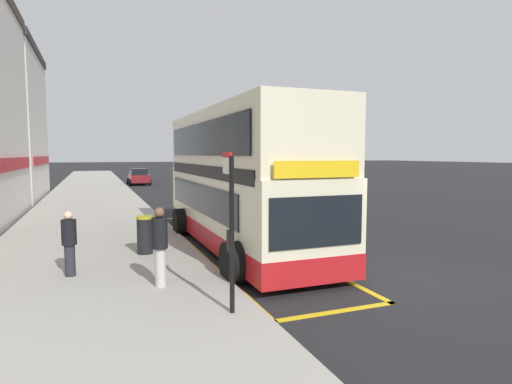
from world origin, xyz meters
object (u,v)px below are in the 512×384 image
(double_decker_bus, at_px, (240,184))
(parked_car_maroon_far, at_px, (139,177))
(pedestrian_further_back, at_px, (160,243))
(parked_car_maroon_kerbside, at_px, (265,191))
(parked_car_grey_ahead, at_px, (196,173))
(litter_bin, at_px, (145,235))
(bus_stop_sign, at_px, (231,220))
(pedestrian_waiting_near_sign, at_px, (69,241))

(double_decker_bus, xyz_separation_m, parked_car_maroon_far, (-0.20, 30.39, -1.26))
(double_decker_bus, relative_size, pedestrian_further_back, 5.79)
(parked_car_maroon_kerbside, bearing_deg, parked_car_grey_ahead, -91.59)
(double_decker_bus, xyz_separation_m, parked_car_grey_ahead, (7.22, 37.16, -1.26))
(pedestrian_further_back, bearing_deg, double_decker_bus, 49.72)
(pedestrian_further_back, xyz_separation_m, litter_bin, (0.04, 3.27, -0.40))
(parked_car_maroon_kerbside, height_order, parked_car_maroon_far, same)
(bus_stop_sign, relative_size, pedestrian_waiting_near_sign, 1.88)
(bus_stop_sign, relative_size, parked_car_maroon_kerbside, 0.70)
(double_decker_bus, bearing_deg, litter_bin, -172.66)
(parked_car_maroon_far, bearing_deg, double_decker_bus, 90.62)
(parked_car_maroon_kerbside, xyz_separation_m, pedestrian_waiting_near_sign, (-10.28, -12.74, 0.18))
(pedestrian_waiting_near_sign, distance_m, litter_bin, 2.58)
(parked_car_maroon_kerbside, distance_m, pedestrian_further_back, 16.60)
(pedestrian_further_back, distance_m, litter_bin, 3.30)
(parked_car_maroon_kerbside, bearing_deg, litter_bin, 55.49)
(bus_stop_sign, bearing_deg, parked_car_maroon_kerbside, 65.55)
(parked_car_maroon_far, xyz_separation_m, pedestrian_waiting_near_sign, (-4.81, -32.48, 0.18))
(parked_car_grey_ahead, bearing_deg, litter_bin, -107.96)
(double_decker_bus, bearing_deg, bus_stop_sign, -110.63)
(parked_car_grey_ahead, height_order, pedestrian_further_back, pedestrian_further_back)
(litter_bin, bearing_deg, parked_car_maroon_far, 84.66)
(pedestrian_waiting_near_sign, bearing_deg, parked_car_maroon_kerbside, 51.09)
(bus_stop_sign, xyz_separation_m, parked_car_grey_ahead, (9.34, 42.79, -1.04))
(pedestrian_waiting_near_sign, bearing_deg, litter_bin, 41.30)
(parked_car_grey_ahead, bearing_deg, pedestrian_waiting_near_sign, -109.93)
(pedestrian_further_back, bearing_deg, parked_car_maroon_far, 85.11)
(bus_stop_sign, relative_size, parked_car_grey_ahead, 0.70)
(parked_car_grey_ahead, distance_m, pedestrian_waiting_near_sign, 41.11)
(pedestrian_waiting_near_sign, xyz_separation_m, pedestrian_further_back, (1.89, -1.58, 0.11))
(parked_car_grey_ahead, relative_size, parked_car_maroon_far, 1.00)
(double_decker_bus, distance_m, parked_car_maroon_far, 30.42)
(double_decker_bus, bearing_deg, pedestrian_further_back, -130.28)
(parked_car_grey_ahead, height_order, parked_car_maroon_kerbside, same)
(pedestrian_waiting_near_sign, distance_m, pedestrian_further_back, 2.47)
(double_decker_bus, height_order, parked_car_maroon_far, double_decker_bus)
(pedestrian_further_back, bearing_deg, litter_bin, 89.33)
(litter_bin, bearing_deg, pedestrian_waiting_near_sign, -138.70)
(pedestrian_waiting_near_sign, bearing_deg, pedestrian_further_back, -39.86)
(parked_car_grey_ahead, bearing_deg, pedestrian_further_back, -106.83)
(double_decker_bus, xyz_separation_m, parked_car_maroon_kerbside, (5.28, 10.65, -1.26))
(parked_car_grey_ahead, distance_m, parked_car_maroon_kerbside, 26.58)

